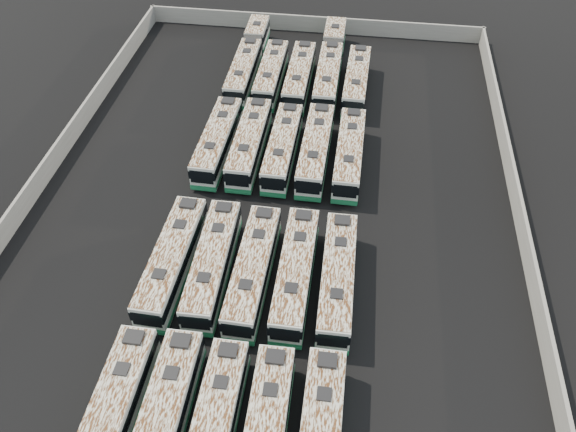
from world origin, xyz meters
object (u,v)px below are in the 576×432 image
object	(u,v)px
bus_midfront_far_right	(337,278)
bus_midback_left	(249,143)
bus_midfront_left	(213,264)
bus_front_center	(214,430)
bus_midback_right	(315,150)
bus_midback_far_right	(349,154)
bus_midfront_center	(253,270)
bus_back_far_right	(356,81)
bus_front_left	(163,422)
bus_back_far_left	(248,59)
bus_midback_center	(283,148)
bus_midfront_right	(295,273)
bus_back_right	(330,64)
bus_back_center	(299,77)
bus_midfront_far_left	(172,260)
bus_back_left	(271,74)
bus_midback_far_left	(218,141)
bus_front_far_left	(112,417)

from	to	relation	value
bus_midfront_far_right	bus_midback_left	world-z (taller)	bus_midback_left
bus_midfront_left	bus_front_center	bearing A→B (deg)	-77.42
bus_midback_right	bus_midback_far_right	xyz separation A→B (m)	(3.37, -0.12, -0.04)
bus_midfront_left	bus_midback_right	xyz separation A→B (m)	(6.64, 15.81, 0.02)
bus_midfront_center	bus_back_far_right	xyz separation A→B (m)	(6.61, 29.38, -0.03)
bus_front_left	bus_midback_right	world-z (taller)	bus_front_left
bus_midback_left	bus_back_far_left	size ratio (longest dim) A/B	0.67
bus_midback_far_right	bus_back_far_right	distance (m)	13.47
bus_front_center	bus_midfront_center	bearing A→B (deg)	89.30
bus_midback_center	bus_midfront_left	bearing A→B (deg)	-101.46
bus_midfront_right	bus_back_right	world-z (taller)	bus_back_right
bus_midback_far_right	bus_back_center	size ratio (longest dim) A/B	0.99
bus_front_center	bus_back_center	bearing A→B (deg)	89.53
bus_midfront_left	bus_back_center	world-z (taller)	bus_midfront_left
bus_midback_far_right	bus_midfront_center	bearing A→B (deg)	-112.38
bus_front_center	bus_midfront_left	distance (m)	13.81
bus_midfront_far_left	bus_back_right	world-z (taller)	bus_midfront_far_left
bus_midfront_left	bus_midback_center	size ratio (longest dim) A/B	1.02
bus_back_left	bus_back_center	size ratio (longest dim) A/B	0.98
bus_midback_far_right	bus_back_right	world-z (taller)	bus_back_right
bus_midfront_right	bus_midback_far_left	world-z (taller)	bus_midfront_right
bus_back_left	bus_midfront_far_left	bearing A→B (deg)	-96.38
bus_back_left	bus_back_right	bearing A→B (deg)	26.13
bus_midfront_center	bus_midback_far_left	world-z (taller)	bus_midfront_center
bus_front_left	bus_midfront_far_left	xyz separation A→B (m)	(-3.27, 13.22, 0.01)
bus_front_left	bus_midback_center	distance (m)	29.28
bus_midfront_far_right	bus_back_center	world-z (taller)	bus_back_center
bus_midback_right	bus_back_far_right	xyz separation A→B (m)	(3.32, 13.35, -0.05)
bus_midback_center	bus_midfront_right	bearing A→B (deg)	-77.27
bus_midback_center	bus_midback_far_right	size ratio (longest dim) A/B	0.99
bus_front_far_left	bus_back_far_left	size ratio (longest dim) A/B	0.67
bus_midfront_center	bus_midback_far_right	bearing A→B (deg)	68.06
bus_back_far_left	bus_midfront_far_right	bearing A→B (deg)	-67.95
bus_midfront_far_left	bus_midback_left	bearing A→B (deg)	79.72
bus_front_far_left	bus_front_center	xyz separation A→B (m)	(6.66, 0.13, -0.05)
bus_midfront_center	bus_midback_far_right	xyz separation A→B (m)	(6.65, 15.91, -0.02)
bus_midfront_far_right	bus_midback_far_left	distance (m)	20.77
bus_front_left	bus_back_far_right	world-z (taller)	bus_front_left
bus_midfront_center	bus_back_right	bearing A→B (deg)	85.05
bus_midback_right	bus_back_center	size ratio (longest dim) A/B	1.02
bus_midfront_left	bus_midback_far_right	size ratio (longest dim) A/B	1.02
bus_midfront_left	bus_midfront_far_right	xyz separation A→B (m)	(10.10, -0.10, -0.01)
bus_midfront_far_left	bus_back_far_right	bearing A→B (deg)	66.86
bus_midfront_left	bus_midback_far_left	size ratio (longest dim) A/B	1.00
bus_midfront_far_left	bus_midback_far_right	bearing A→B (deg)	51.15
bus_midback_far_left	bus_midback_left	bearing A→B (deg)	3.04
bus_midfront_right	bus_midback_left	bearing A→B (deg)	112.98
bus_front_left	bus_midback_right	bearing A→B (deg)	76.45
bus_midback_left	bus_midback_center	xyz separation A→B (m)	(3.39, -0.18, -0.05)
bus_front_center	bus_midback_right	distance (m)	29.41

